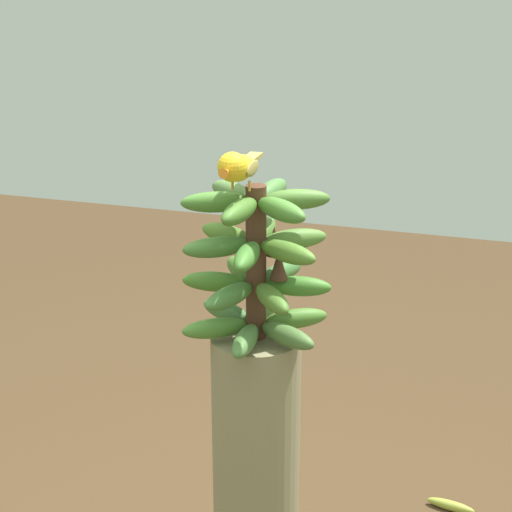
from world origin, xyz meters
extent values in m
cylinder|color=#4C2D1E|center=(0.00, 0.00, 1.21)|extent=(0.04, 0.04, 0.32)
ellipsoid|color=#416D35|center=(0.04, 0.08, 1.08)|extent=(0.10, 0.14, 0.04)
ellipsoid|color=#487C2D|center=(-0.05, 0.07, 1.08)|extent=(0.11, 0.14, 0.04)
ellipsoid|color=#467035|center=(-0.09, -0.01, 1.08)|extent=(0.14, 0.05, 0.04)
ellipsoid|color=#496C32|center=(-0.04, -0.08, 1.08)|extent=(0.10, 0.14, 0.04)
ellipsoid|color=#47782A|center=(0.05, -0.07, 1.08)|extent=(0.11, 0.14, 0.04)
ellipsoid|color=#4F752E|center=(0.09, 0.01, 1.08)|extent=(0.14, 0.05, 0.04)
ellipsoid|color=#427536|center=(0.08, -0.03, 1.17)|extent=(0.14, 0.09, 0.04)
ellipsoid|color=#436F24|center=(0.06, 0.05, 1.17)|extent=(0.13, 0.12, 0.04)
ellipsoid|color=#407424|center=(-0.01, 0.08, 1.17)|extent=(0.06, 0.14, 0.04)
ellipsoid|color=#406F30|center=(-0.08, 0.03, 1.17)|extent=(0.14, 0.09, 0.04)
ellipsoid|color=#496F28|center=(-0.06, -0.05, 1.17)|extent=(0.13, 0.12, 0.04)
ellipsoid|color=#3E7727|center=(0.01, -0.08, 1.17)|extent=(0.06, 0.14, 0.04)
ellipsoid|color=#4C7726|center=(0.03, 0.07, 1.25)|extent=(0.09, 0.14, 0.04)
ellipsoid|color=#42742F|center=(-0.05, 0.07, 1.25)|extent=(0.11, 0.13, 0.04)
ellipsoid|color=#3E742A|center=(-0.08, -0.01, 1.25)|extent=(0.14, 0.05, 0.04)
ellipsoid|color=#4E7A2A|center=(-0.03, -0.07, 1.25)|extent=(0.09, 0.14, 0.04)
ellipsoid|color=#517B30|center=(0.05, -0.07, 1.25)|extent=(0.11, 0.13, 0.04)
ellipsoid|color=#48722B|center=(0.08, 0.01, 1.25)|extent=(0.14, 0.05, 0.04)
ellipsoid|color=#4D7336|center=(0.05, 0.06, 1.34)|extent=(0.11, 0.13, 0.04)
ellipsoid|color=#42772A|center=(-0.03, 0.07, 1.34)|extent=(0.09, 0.14, 0.04)
ellipsoid|color=#406F26|center=(-0.08, 0.01, 1.34)|extent=(0.14, 0.05, 0.04)
ellipsoid|color=#43782C|center=(-0.05, -0.06, 1.34)|extent=(0.11, 0.13, 0.04)
ellipsoid|color=#47702B|center=(0.03, -0.07, 1.34)|extent=(0.09, 0.14, 0.04)
ellipsoid|color=#437134|center=(0.08, -0.01, 1.34)|extent=(0.14, 0.05, 0.04)
cone|color=brown|center=(0.04, -0.03, 1.25)|extent=(0.04, 0.04, 0.06)
cone|color=#4C2D1E|center=(0.00, -0.05, 1.21)|extent=(0.04, 0.04, 0.06)
cylinder|color=#C68933|center=(-0.04, 0.03, 1.38)|extent=(0.01, 0.01, 0.02)
cylinder|color=#C68933|center=(-0.04, 0.00, 1.38)|extent=(0.01, 0.01, 0.02)
ellipsoid|color=gold|center=(-0.04, 0.02, 1.41)|extent=(0.10, 0.05, 0.05)
ellipsoid|color=olive|center=(-0.04, 0.04, 1.41)|extent=(0.07, 0.01, 0.03)
ellipsoid|color=olive|center=(-0.04, -0.01, 1.41)|extent=(0.07, 0.01, 0.03)
cube|color=olive|center=(0.04, 0.02, 1.42)|extent=(0.07, 0.03, 0.01)
sphere|color=gold|center=(-0.08, 0.02, 1.42)|extent=(0.06, 0.06, 0.06)
sphere|color=black|center=(-0.09, 0.00, 1.43)|extent=(0.01, 0.01, 0.01)
cone|color=orange|center=(-0.12, 0.02, 1.42)|extent=(0.03, 0.02, 0.02)
ellipsoid|color=#939E38|center=(1.00, -0.38, 0.02)|extent=(0.06, 0.17, 0.03)
camera|label=1|loc=(-1.49, -0.47, 1.79)|focal=59.10mm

